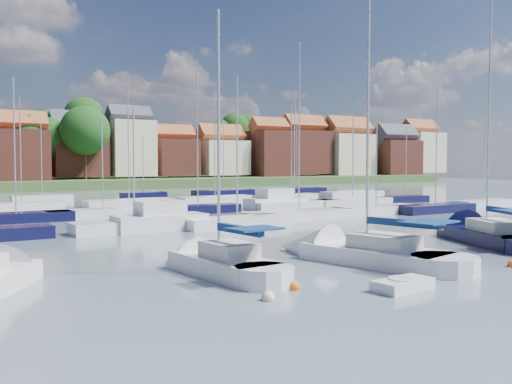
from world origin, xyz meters
TOP-DOWN VIEW (x-y plane):
  - ground at (0.00, 40.00)m, footprint 260.00×260.00m
  - sailboat_left at (-9.63, 3.39)m, footprint 3.22×9.69m
  - sailboat_centre at (-1.99, 2.32)m, footprint 5.60×12.22m
  - sailboat_navy at (10.34, 3.78)m, footprint 8.14×13.00m
  - tender at (-4.99, -4.10)m, footprint 2.78×1.52m
  - buoy_b at (-10.49, -2.58)m, footprint 0.52×0.52m
  - buoy_c at (-8.61, -1.64)m, footprint 0.51×0.51m
  - buoy_e at (5.52, 7.27)m, footprint 0.44×0.44m
  - buoy_f at (7.40, -0.61)m, footprint 0.42×0.42m
  - buoy_g at (-0.50, -3.56)m, footprint 0.41×0.41m
  - marina_field at (1.91, 35.15)m, footprint 79.62×41.41m
  - far_shore_town at (2.23, 132.67)m, footprint 212.46×90.00m

SIDE VIEW (x-z plane):
  - ground at x=0.00m, z-range 0.00..0.00m
  - buoy_b at x=-10.49m, z-range -0.26..0.26m
  - buoy_c at x=-8.61m, z-range -0.25..0.25m
  - buoy_e at x=5.52m, z-range -0.22..0.22m
  - buoy_f at x=7.40m, z-range -0.21..0.21m
  - buoy_g at x=-0.50m, z-range -0.21..0.21m
  - tender at x=-4.99m, z-range -0.07..0.51m
  - sailboat_navy at x=10.34m, z-range -8.43..9.13m
  - sailboat_centre at x=-1.99m, z-range -7.67..8.38m
  - sailboat_left at x=-9.63m, z-range -6.16..6.89m
  - marina_field at x=1.91m, z-range -7.53..8.40m
  - far_shore_town at x=2.23m, z-range -6.53..15.74m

